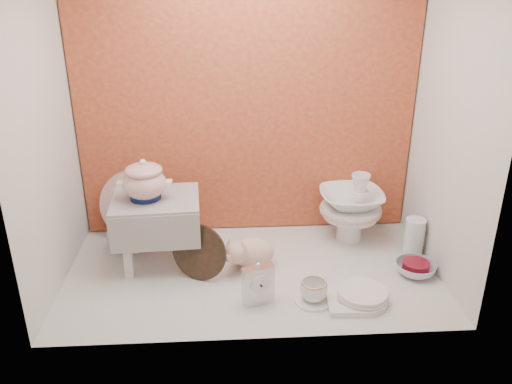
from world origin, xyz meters
TOP-DOWN VIEW (x-y plane):
  - ground at (0.00, 0.00)m, footprint 1.80×1.80m
  - niche_shell at (0.00, 0.18)m, footprint 1.86×1.03m
  - step_stool at (-0.46, 0.12)m, footprint 0.44×0.38m
  - soup_tureen at (-0.50, 0.11)m, footprint 0.31×0.31m
  - cobalt_bowl at (-0.51, 0.12)m, footprint 0.18×0.18m
  - floral_platter at (-0.62, 0.43)m, footprint 0.39×0.15m
  - blue_white_vase at (-0.64, 0.27)m, footprint 0.26×0.26m
  - lacquer_tray at (-0.25, -0.03)m, footprint 0.28×0.17m
  - mantel_clock at (0.01, -0.26)m, footprint 0.15×0.09m
  - plush_pig at (0.00, 0.05)m, footprint 0.32×0.27m
  - teacup_saucer at (0.26, -0.26)m, footprint 0.20×0.20m
  - gold_rim_teacup at (0.26, -0.26)m, footprint 0.15×0.15m
  - lattice_dish at (0.41, -0.30)m, footprint 0.20×0.20m
  - dinner_plate_stack at (0.48, -0.28)m, footprint 0.25×0.25m
  - crystal_bowl at (0.79, -0.07)m, footprint 0.23×0.23m
  - clear_glass_vase at (0.84, 0.11)m, footprint 0.14×0.14m
  - porcelain_tower at (0.55, 0.31)m, footprint 0.38×0.38m

SIDE VIEW (x-z plane):
  - ground at x=0.00m, z-range 0.00..0.00m
  - teacup_saucer at x=0.26m, z-range 0.00..0.01m
  - lattice_dish at x=0.41m, z-range 0.00..0.03m
  - dinner_plate_stack at x=0.48m, z-range 0.00..0.06m
  - crystal_bowl at x=0.79m, z-range 0.00..0.06m
  - gold_rim_teacup at x=0.26m, z-range 0.01..0.11m
  - plush_pig at x=0.00m, z-range 0.00..0.17m
  - mantel_clock at x=0.01m, z-range 0.00..0.20m
  - clear_glass_vase at x=0.84m, z-range 0.00..0.20m
  - blue_white_vase at x=-0.64m, z-range 0.00..0.23m
  - lacquer_tray at x=-0.25m, z-range 0.00..0.28m
  - step_stool at x=-0.46m, z-range 0.00..0.36m
  - floral_platter at x=-0.62m, z-range 0.00..0.37m
  - porcelain_tower at x=0.55m, z-range 0.00..0.38m
  - cobalt_bowl at x=-0.51m, z-range 0.36..0.41m
  - soup_tureen at x=-0.50m, z-range 0.36..0.56m
  - niche_shell at x=0.00m, z-range 0.17..1.70m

